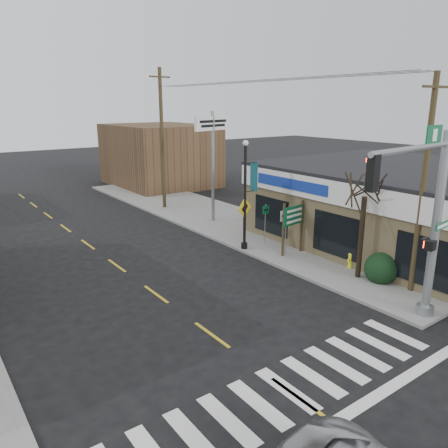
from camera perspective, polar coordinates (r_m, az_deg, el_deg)
ground at (r=12.54m, az=9.59°, el=-21.43°), size 140.00×140.00×0.00m
sidewalk_right at (r=26.77m, az=3.32°, el=-0.64°), size 6.00×38.00×0.13m
center_line at (r=18.17m, az=-8.88°, el=-9.02°), size 0.12×56.00×0.01m
crosswalk at (r=12.76m, az=8.23°, el=-20.60°), size 11.00×2.20×0.01m
thrift_store at (r=25.95m, az=22.96°, el=2.04°), size 12.00×14.00×4.00m
bldg_distant_right at (r=41.88m, az=-8.41°, el=8.90°), size 8.00×10.00×5.60m
traffic_signal_pole at (r=15.76m, az=24.86°, el=1.71°), size 5.30×0.39×6.72m
guide_sign at (r=21.94m, az=9.04°, el=0.46°), size 1.53×0.13×2.68m
fire_hydrant at (r=21.01m, az=16.20°, el=-4.48°), size 0.23×0.23×0.74m
ped_crossing_sign at (r=22.49m, az=2.68°, el=1.32°), size 1.05×0.07×2.71m
lamp_post at (r=22.20m, az=2.89°, el=4.82°), size 0.73×0.57×5.61m
dance_center_sign at (r=27.58m, az=-1.50°, el=10.99°), size 3.25×0.20×6.92m
bare_tree at (r=19.06m, az=18.05°, el=5.30°), size 2.69×2.69×5.38m
shrub_front at (r=19.92m, az=19.82°, el=-5.52°), size 1.41×1.41×1.06m
shrub_back at (r=22.09m, az=15.75°, el=-3.38°), size 1.16×1.16×0.87m
utility_pole_near at (r=18.39m, az=24.59°, el=4.68°), size 1.48×0.22×8.49m
utility_pole_far at (r=31.65m, az=-8.10°, el=11.05°), size 1.69×0.25×9.73m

